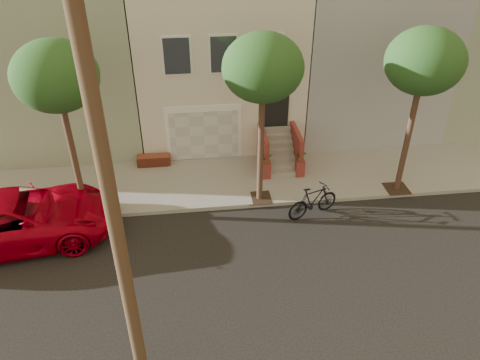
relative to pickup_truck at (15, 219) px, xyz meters
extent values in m
plane|color=black|center=(7.46, -2.62, -0.89)|extent=(90.00, 90.00, 0.00)
cube|color=gray|center=(7.46, 2.73, -0.81)|extent=(40.00, 3.70, 0.15)
cube|color=silver|center=(7.46, 8.58, 2.76)|extent=(7.00, 8.00, 7.00)
cube|color=gray|center=(0.66, 8.58, 2.76)|extent=(6.50, 8.00, 7.00)
cube|color=#95989D|center=(14.26, 8.58, 2.76)|extent=(6.50, 8.00, 7.00)
cube|color=gray|center=(20.76, 8.58, 2.76)|extent=(6.50, 8.00, 7.00)
cube|color=white|center=(6.56, 4.60, 0.51)|extent=(3.20, 0.12, 2.50)
cube|color=silver|center=(6.56, 4.54, 0.41)|extent=(2.90, 0.06, 2.20)
cube|color=gray|center=(6.56, 2.73, -0.73)|extent=(3.20, 3.70, 0.02)
cube|color=brown|center=(4.36, 4.28, -0.52)|extent=(1.40, 0.45, 0.44)
cube|color=black|center=(9.66, 4.55, 1.66)|extent=(1.00, 0.06, 2.00)
cube|color=#3F4751|center=(5.66, 4.55, 3.86)|extent=(1.00, 0.06, 1.40)
cube|color=white|center=(5.66, 4.57, 3.86)|extent=(1.15, 0.05, 1.55)
cube|color=#3F4751|center=(7.46, 4.55, 3.86)|extent=(1.00, 0.06, 1.40)
cube|color=white|center=(7.46, 4.57, 3.86)|extent=(1.15, 0.05, 1.55)
cube|color=#3F4751|center=(9.26, 4.55, 3.86)|extent=(1.00, 0.06, 1.40)
cube|color=white|center=(9.26, 4.57, 3.86)|extent=(1.15, 0.05, 1.55)
cube|color=gray|center=(9.66, 2.76, -0.64)|extent=(1.20, 0.28, 0.20)
cube|color=gray|center=(9.66, 3.04, -0.44)|extent=(1.20, 0.28, 0.20)
cube|color=gray|center=(9.66, 3.32, -0.24)|extent=(1.20, 0.28, 0.20)
cube|color=gray|center=(9.66, 3.60, -0.04)|extent=(1.20, 0.28, 0.20)
cube|color=gray|center=(9.66, 3.88, 0.16)|extent=(1.20, 0.28, 0.20)
cube|color=gray|center=(9.66, 4.16, 0.36)|extent=(1.20, 0.28, 0.20)
cube|color=gray|center=(9.66, 4.44, 0.56)|extent=(1.20, 0.28, 0.20)
cube|color=maroon|center=(8.96, 3.60, 0.06)|extent=(0.18, 1.96, 1.60)
cube|color=maroon|center=(10.36, 3.60, 0.06)|extent=(0.18, 1.96, 1.60)
cube|color=maroon|center=(8.96, 2.72, -0.39)|extent=(0.35, 0.35, 0.70)
imported|color=#1C491A|center=(8.96, 2.72, 0.19)|extent=(0.40, 0.35, 0.45)
cube|color=maroon|center=(10.36, 2.72, -0.39)|extent=(0.35, 0.35, 0.70)
imported|color=#1C491A|center=(10.36, 2.72, 0.19)|extent=(0.41, 0.35, 0.45)
cube|color=#2D2116|center=(1.96, 1.28, -0.73)|extent=(0.90, 0.90, 0.02)
cylinder|color=#3A261A|center=(1.96, 1.28, 1.36)|extent=(0.22, 0.22, 4.20)
ellipsoid|color=#1C491A|center=(1.96, 1.28, 4.41)|extent=(2.70, 2.57, 2.29)
cube|color=#2D2116|center=(8.46, 1.28, -0.73)|extent=(0.90, 0.90, 0.02)
cylinder|color=#3A261A|center=(8.46, 1.28, 1.36)|extent=(0.22, 0.22, 4.20)
ellipsoid|color=#1C491A|center=(8.46, 1.28, 4.41)|extent=(2.70, 2.57, 2.29)
cube|color=#2D2116|center=(13.96, 1.28, -0.73)|extent=(0.90, 0.90, 0.02)
cylinder|color=#3A261A|center=(13.96, 1.28, 1.36)|extent=(0.22, 0.22, 4.20)
ellipsoid|color=#1C491A|center=(13.96, 1.28, 4.41)|extent=(2.70, 2.57, 2.29)
cylinder|color=#44341F|center=(4.46, -5.82, 4.11)|extent=(0.30, 0.30, 10.00)
imported|color=#AD0014|center=(0.00, 0.00, 0.00)|extent=(6.77, 3.85, 1.78)
imported|color=black|center=(10.25, 0.19, -0.26)|extent=(2.17, 1.29, 1.26)
camera|label=1|loc=(6.02, -12.95, 9.37)|focal=34.31mm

